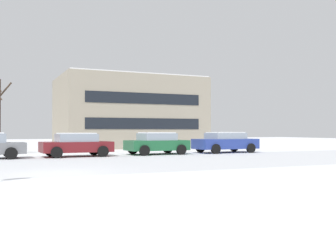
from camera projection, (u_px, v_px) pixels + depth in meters
name	position (u px, v px, depth m)	size (l,w,h in m)	color
ground_plane	(57.00, 174.00, 14.01)	(120.00, 120.00, 0.00)	white
road_surface	(43.00, 165.00, 17.48)	(80.00, 9.61, 0.00)	silver
parked_car_maroon	(76.00, 144.00, 23.37)	(4.08, 2.23, 1.38)	maroon
parked_car_green	(157.00, 143.00, 25.49)	(3.91, 2.26, 1.41)	#1E6038
parked_car_blue	(225.00, 142.00, 27.55)	(4.41, 2.28, 1.41)	#283D93
building_far_right	(129.00, 113.00, 37.03)	(12.46, 8.61, 6.35)	#9E937F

